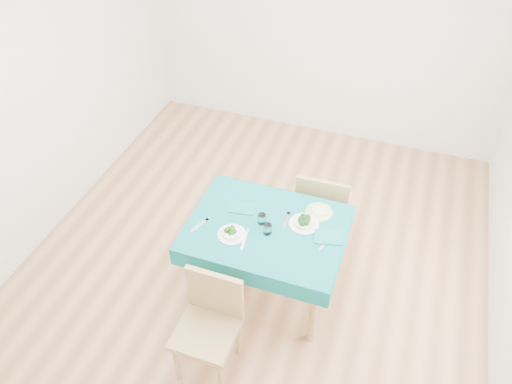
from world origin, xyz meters
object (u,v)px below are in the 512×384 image
(chair_near, at_px, (205,325))
(bowl_near, at_px, (232,232))
(bowl_far, at_px, (304,221))
(table, at_px, (266,259))
(chair_far, at_px, (325,191))
(side_plate, at_px, (319,212))

(chair_near, distance_m, bowl_near, 0.70)
(bowl_near, distance_m, bowl_far, 0.56)
(table, bearing_deg, chair_far, 68.93)
(chair_near, xyz_separation_m, bowl_near, (-0.05, 0.65, 0.27))
(chair_far, xyz_separation_m, side_plate, (0.04, -0.48, 0.20))
(table, height_order, chair_near, chair_near)
(chair_near, xyz_separation_m, chair_far, (0.47, 1.59, 0.04))
(table, bearing_deg, bowl_far, 24.89)
(table, height_order, chair_far, chair_far)
(bowl_near, relative_size, bowl_far, 0.93)
(table, height_order, side_plate, side_plate)
(chair_near, relative_size, chair_far, 0.93)
(table, height_order, bowl_near, bowl_near)
(bowl_far, relative_size, side_plate, 1.09)
(table, distance_m, side_plate, 0.59)
(chair_far, relative_size, side_plate, 5.26)
(table, relative_size, chair_far, 1.06)
(table, xyz_separation_m, bowl_near, (-0.22, -0.17, 0.41))
(chair_near, bearing_deg, table, 78.44)
(bowl_near, relative_size, side_plate, 1.01)
(chair_near, height_order, chair_far, chair_far)
(bowl_near, distance_m, side_plate, 0.72)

